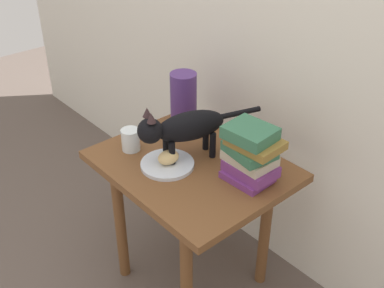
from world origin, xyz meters
TOP-DOWN VIEW (x-y plane):
  - ground_plane at (0.00, 0.00)m, footprint 6.00×6.00m
  - back_panel at (0.00, 0.39)m, footprint 4.00×0.04m
  - side_table at (0.00, 0.00)m, footprint 0.68×0.55m
  - plate at (-0.04, -0.08)m, footprint 0.19×0.19m
  - bread_roll at (-0.04, -0.08)m, footprint 0.07×0.09m
  - cat at (-0.04, -0.01)m, footprint 0.19×0.46m
  - book_stack at (0.20, 0.08)m, footprint 0.19×0.15m
  - green_vase at (-0.25, 0.17)m, footprint 0.11×0.11m
  - candle_jar at (-0.22, -0.11)m, footprint 0.07×0.07m

SIDE VIEW (x-z plane):
  - ground_plane at x=0.00m, z-range 0.00..0.00m
  - side_table at x=0.00m, z-range 0.20..0.79m
  - plate at x=-0.04m, z-range 0.59..0.60m
  - candle_jar at x=-0.22m, z-range 0.59..0.67m
  - bread_roll at x=-0.04m, z-range 0.60..0.65m
  - book_stack at x=0.20m, z-range 0.59..0.80m
  - green_vase at x=-0.25m, z-range 0.59..0.81m
  - cat at x=-0.04m, z-range 0.61..0.84m
  - back_panel at x=0.00m, z-range 0.00..2.20m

